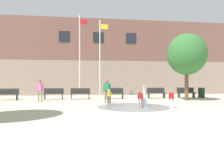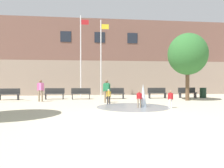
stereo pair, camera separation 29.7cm
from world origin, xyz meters
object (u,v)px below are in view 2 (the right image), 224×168
(adult_watching, at_px, (41,89))
(park_bench_under_right_flagpole, at_px, (115,93))
(park_bench_far_right, at_px, (187,92))
(child_running, at_px, (170,98))
(child_with_pink_shirt, at_px, (109,95))
(child_in_fountain, at_px, (139,98))
(teen_by_trashcan, at_px, (107,89))
(flagpole_left, at_px, (81,54))
(flagpole_right, at_px, (101,56))
(park_bench_far_left, at_px, (9,94))
(park_bench_near_trashcan, at_px, (157,93))
(park_bench_center, at_px, (81,93))
(street_tree_near_building, at_px, (188,54))
(trash_can, at_px, (203,93))
(park_bench_under_left_flagpole, at_px, (55,93))

(adult_watching, bearing_deg, park_bench_under_right_flagpole, 53.25)
(park_bench_far_right, xyz_separation_m, child_running, (-4.22, -6.63, 0.10))
(child_with_pink_shirt, relative_size, child_in_fountain, 1.00)
(teen_by_trashcan, bearing_deg, park_bench_far_right, -136.31)
(flagpole_left, xyz_separation_m, flagpole_right, (1.89, 0.00, -0.19))
(flagpole_right, bearing_deg, park_bench_far_left, -162.01)
(park_bench_far_left, relative_size, child_running, 1.62)
(teen_by_trashcan, bearing_deg, child_in_fountain, 137.92)
(park_bench_near_trashcan, xyz_separation_m, flagpole_right, (-4.68, 2.31, 3.38))
(park_bench_far_left, height_order, child_running, child_running)
(park_bench_near_trashcan, bearing_deg, flagpole_left, 160.66)
(park_bench_center, xyz_separation_m, park_bench_near_trashcan, (6.54, 0.10, 0.00))
(child_with_pink_shirt, xyz_separation_m, flagpole_right, (-0.03, 6.38, 3.28))
(park_bench_far_left, height_order, street_tree_near_building, street_tree_near_building)
(child_with_pink_shirt, relative_size, street_tree_near_building, 0.19)
(park_bench_center, xyz_separation_m, trash_can, (10.73, 0.04, -0.03))
(teen_by_trashcan, height_order, trash_can, teen_by_trashcan)
(adult_watching, relative_size, trash_can, 1.77)
(park_bench_under_left_flagpole, height_order, street_tree_near_building, street_tree_near_building)
(park_bench_far_right, relative_size, flagpole_left, 0.21)
(park_bench_far_right, relative_size, trash_can, 1.78)
(park_bench_far_right, xyz_separation_m, flagpole_left, (-9.39, 2.18, 3.57))
(park_bench_far_left, distance_m, park_bench_near_trashcan, 12.18)
(street_tree_near_building, bearing_deg, park_bench_near_trashcan, 126.70)
(park_bench_under_left_flagpole, distance_m, flagpole_right, 5.68)
(park_bench_center, height_order, child_running, child_running)
(park_bench_under_left_flagpole, relative_size, child_running, 1.62)
(park_bench_under_left_flagpole, relative_size, park_bench_under_right_flagpole, 1.00)
(child_in_fountain, bearing_deg, park_bench_near_trashcan, 141.26)
(park_bench_under_right_flagpole, xyz_separation_m, teen_by_trashcan, (-0.99, -3.07, 0.45))
(park_bench_under_right_flagpole, bearing_deg, child_in_fountain, -84.39)
(park_bench_far_left, relative_size, flagpole_right, 0.22)
(park_bench_under_left_flagpole, bearing_deg, park_bench_under_right_flagpole, -2.97)
(park_bench_under_left_flagpole, bearing_deg, child_with_pink_shirt, -46.07)
(park_bench_under_left_flagpole, relative_size, flagpole_left, 0.21)
(child_in_fountain, distance_m, child_running, 1.75)
(flagpole_right, xyz_separation_m, trash_can, (8.87, -2.36, -3.41))
(child_with_pink_shirt, bearing_deg, park_bench_near_trashcan, -46.50)
(child_running, bearing_deg, park_bench_under_right_flagpole, 169.30)
(park_bench_far_left, relative_size, trash_can, 1.78)
(flagpole_right, bearing_deg, park_bench_near_trashcan, -26.22)
(park_bench_center, distance_m, flagpole_right, 4.55)
(child_with_pink_shirt, bearing_deg, teen_by_trashcan, 5.55)
(child_in_fountain, height_order, flagpole_right, flagpole_right)
(park_bench_under_right_flagpole, bearing_deg, park_bench_under_left_flagpole, 177.03)
(park_bench_far_right, xyz_separation_m, trash_can, (1.37, -0.19, -0.03))
(park_bench_far_right, bearing_deg, adult_watching, -171.06)
(park_bench_far_right, height_order, child_in_fountain, child_in_fountain)
(child_with_pink_shirt, bearing_deg, park_bench_under_right_flagpole, -11.08)
(park_bench_far_left, height_order, child_with_pink_shirt, child_with_pink_shirt)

